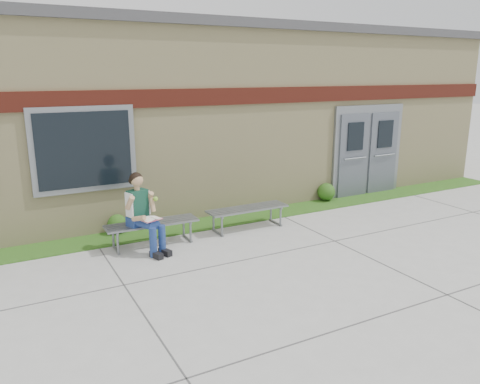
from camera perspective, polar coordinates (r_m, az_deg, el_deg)
ground at (r=8.10m, az=8.20°, el=-8.20°), size 80.00×80.00×0.00m
grass_strip at (r=10.17m, az=-0.47°, el=-3.26°), size 16.00×0.80×0.02m
school_building at (r=12.83m, az=-7.65°, el=9.82°), size 16.20×6.22×4.20m
bench_left at (r=8.72m, az=-10.67°, el=-4.27°), size 1.70×0.51×0.44m
bench_right at (r=9.47m, az=0.93°, el=-2.51°), size 1.70×0.48×0.44m
girl at (r=8.37m, az=-11.70°, el=-2.40°), size 0.64×0.92×1.41m
shrub_mid at (r=9.50m, az=-14.73°, el=-3.77°), size 0.38×0.38×0.38m
shrub_east at (r=11.72m, az=10.47°, el=0.02°), size 0.43×0.43×0.43m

